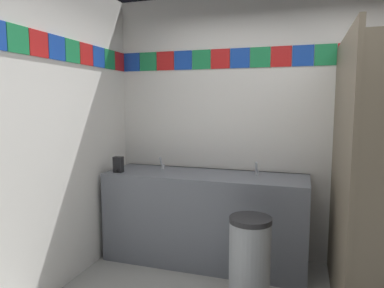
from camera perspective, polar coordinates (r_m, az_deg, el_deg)
wall_back at (r=3.64m, az=15.66°, el=2.59°), size 3.65×0.09×2.69m
wall_side at (r=2.87m, az=-26.41°, el=1.08°), size 0.09×3.08×2.69m
vanity_counter at (r=3.59m, az=2.11°, el=-11.78°), size 1.99×0.62×0.90m
faucet_left at (r=3.71m, az=-4.90°, el=-3.33°), size 0.04×0.10×0.14m
faucet_right at (r=3.46m, az=10.52°, el=-4.16°), size 0.04×0.10×0.14m
soap_dispenser at (r=3.62m, az=-11.92°, el=-3.29°), size 0.09×0.09×0.16m
stall_divider at (r=2.74m, az=27.14°, el=-5.58°), size 0.92×1.39×2.10m
trash_bin at (r=2.90m, az=9.39°, el=-18.53°), size 0.33×0.33×0.73m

